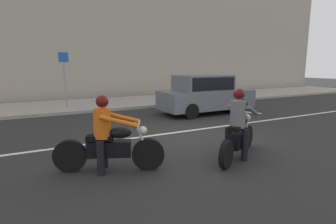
{
  "coord_description": "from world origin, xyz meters",
  "views": [
    {
      "loc": [
        -4.18,
        -6.3,
        2.14
      ],
      "look_at": [
        -0.96,
        -0.13,
        0.9
      ],
      "focal_mm": 28.11,
      "sensor_mm": 36.0,
      "label": 1
    }
  ],
  "objects_px": {
    "motorcycle_with_rider_gray": "(238,130)",
    "parked_sedan_slate_gray": "(205,94)",
    "street_sign_post": "(64,74)",
    "motorcycle_with_rider_orange_stripe": "(108,141)"
  },
  "relations": [
    {
      "from": "motorcycle_with_rider_gray",
      "to": "parked_sedan_slate_gray",
      "type": "height_order",
      "value": "parked_sedan_slate_gray"
    },
    {
      "from": "street_sign_post",
      "to": "motorcycle_with_rider_gray",
      "type": "bearing_deg",
      "value": -72.54
    },
    {
      "from": "parked_sedan_slate_gray",
      "to": "street_sign_post",
      "type": "distance_m",
      "value": 6.61
    },
    {
      "from": "motorcycle_with_rider_orange_stripe",
      "to": "parked_sedan_slate_gray",
      "type": "height_order",
      "value": "parked_sedan_slate_gray"
    },
    {
      "from": "motorcycle_with_rider_orange_stripe",
      "to": "street_sign_post",
      "type": "relative_size",
      "value": 0.8
    },
    {
      "from": "motorcycle_with_rider_orange_stripe",
      "to": "motorcycle_with_rider_gray",
      "type": "height_order",
      "value": "motorcycle_with_rider_gray"
    },
    {
      "from": "motorcycle_with_rider_gray",
      "to": "street_sign_post",
      "type": "relative_size",
      "value": 0.75
    },
    {
      "from": "motorcycle_with_rider_orange_stripe",
      "to": "motorcycle_with_rider_gray",
      "type": "xyz_separation_m",
      "value": [
        2.89,
        -0.6,
        0.03
      ]
    },
    {
      "from": "motorcycle_with_rider_orange_stripe",
      "to": "motorcycle_with_rider_gray",
      "type": "distance_m",
      "value": 2.95
    },
    {
      "from": "motorcycle_with_rider_orange_stripe",
      "to": "parked_sedan_slate_gray",
      "type": "xyz_separation_m",
      "value": [
        5.6,
        4.54,
        0.24
      ]
    }
  ]
}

